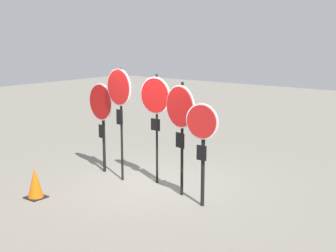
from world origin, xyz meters
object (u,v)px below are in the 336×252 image
at_px(stop_sign_0, 101,109).
at_px(stop_sign_2, 155,103).
at_px(stop_sign_1, 119,95).
at_px(stop_sign_4, 202,134).
at_px(traffic_cone_0, 35,183).
at_px(stop_sign_3, 180,114).

relative_size(stop_sign_0, stop_sign_2, 0.88).
height_order(stop_sign_1, stop_sign_4, stop_sign_1).
height_order(stop_sign_1, traffic_cone_0, stop_sign_1).
bearing_deg(traffic_cone_0, stop_sign_1, 73.76).
bearing_deg(stop_sign_2, stop_sign_1, -157.14).
height_order(stop_sign_1, stop_sign_3, stop_sign_1).
relative_size(stop_sign_3, stop_sign_4, 1.16).
relative_size(stop_sign_3, traffic_cone_0, 3.69).
bearing_deg(traffic_cone_0, stop_sign_2, 59.30).
bearing_deg(stop_sign_0, stop_sign_2, 11.87).
relative_size(stop_sign_4, traffic_cone_0, 3.17).
bearing_deg(stop_sign_1, stop_sign_3, 9.82).
bearing_deg(stop_sign_2, stop_sign_3, -18.29).
xyz_separation_m(stop_sign_2, traffic_cone_0, (-1.32, -2.22, -1.50)).
bearing_deg(traffic_cone_0, stop_sign_4, 29.99).
bearing_deg(stop_sign_2, stop_sign_4, -18.67).
relative_size(stop_sign_2, traffic_cone_0, 3.83).
bearing_deg(stop_sign_0, stop_sign_4, -0.08).
distance_m(stop_sign_1, traffic_cone_0, 2.57).
relative_size(stop_sign_1, stop_sign_3, 1.09).
xyz_separation_m(stop_sign_1, stop_sign_2, (0.76, 0.32, -0.13)).
distance_m(stop_sign_2, traffic_cone_0, 2.99).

